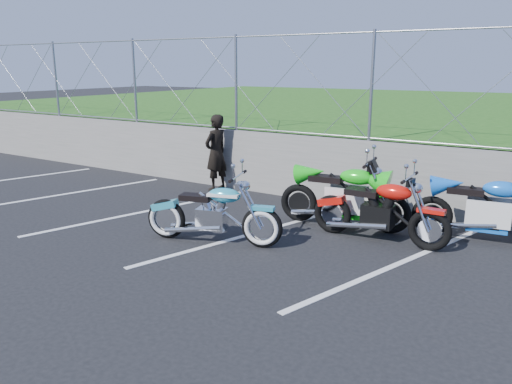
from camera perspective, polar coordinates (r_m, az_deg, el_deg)
The scene contains 10 objects.
ground at distance 7.40m, azimuth -4.52°, elevation -6.92°, with size 90.00×90.00×0.00m, color black.
retaining_wall at distance 10.13m, azimuth 7.22°, elevation 2.66°, with size 30.00×0.22×1.30m, color slate.
grass_field at distance 19.58m, azimuth 19.75°, elevation 7.51°, with size 30.00×20.00×1.30m, color #204D14.
chain_link_fence at distance 9.94m, azimuth 7.52°, elevation 12.02°, with size 28.00×0.03×2.00m.
parking_lines at distance 7.64m, azimuth 7.33°, elevation -6.29°, with size 18.29×4.31×0.01m.
cruiser_turquoise at distance 7.66m, azimuth -4.76°, elevation -2.70°, with size 2.15×0.80×1.09m.
naked_orange at distance 7.92m, azimuth 14.09°, elevation -2.34°, with size 2.18×0.74×1.09m.
sportbike_green at distance 8.50m, azimuth 10.15°, elevation -0.74°, with size 2.24×0.80×1.16m.
sportbike_blue at distance 8.47m, azimuth 24.87°, elevation -2.05°, with size 2.16×0.77×1.12m.
person_standing at distance 10.89m, azimuth -4.59°, elevation 4.50°, with size 0.60×0.40×1.66m, color black.
Camera 1 is at (4.13, -5.53, 2.67)m, focal length 35.00 mm.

